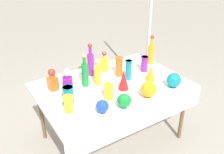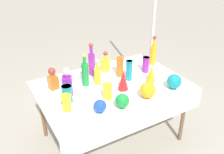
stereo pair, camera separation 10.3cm
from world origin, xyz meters
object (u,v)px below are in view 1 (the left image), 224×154
Objects in this scene: tall_bottle_3 at (97,75)px; round_bowl_3 at (149,89)px; slender_vase_2 at (129,70)px; slender_vase_5 at (144,63)px; slender_vase_1 at (68,103)px; slender_vase_3 at (119,66)px; round_bowl_0 at (102,106)px; cardboard_box_behind_left at (97,81)px; square_decanter_1 at (53,81)px; round_bowl_1 at (174,80)px; fluted_vase_0 at (124,80)px; square_decanter_2 at (68,83)px; fluted_vase_1 at (151,73)px; canopy_pole at (150,26)px; slender_vase_4 at (109,91)px; slender_vase_0 at (68,95)px; tall_bottle_0 at (91,63)px; tall_bottle_1 at (151,53)px; tall_bottle_2 at (85,74)px; round_bowl_2 at (124,101)px.

round_bowl_3 is (0.30, -0.51, -0.03)m from tall_bottle_3.
slender_vase_2 is 0.30m from slender_vase_5.
slender_vase_1 is 0.85m from slender_vase_3.
cardboard_box_behind_left is at bearing 62.85° from round_bowl_0.
slender_vase_5 is at bearing -82.92° from cardboard_box_behind_left.
cardboard_box_behind_left is (0.97, 0.81, -0.69)m from square_decanter_1.
cardboard_box_behind_left is (0.20, 0.92, -0.70)m from slender_vase_3.
round_bowl_0 is at bearing 178.91° from round_bowl_1.
fluted_vase_0 is at bearing -105.67° from cardboard_box_behind_left.
square_decanter_2 is 0.93m from fluted_vase_1.
slender_vase_5 is 0.88m from canopy_pole.
slender_vase_4 is 0.96× the size of round_bowl_3.
cardboard_box_behind_left is at bearing 74.33° from fluted_vase_0.
slender_vase_0 is 0.80m from round_bowl_3.
slender_vase_3 reaches higher than slender_vase_4.
tall_bottle_0 is at bearing -123.08° from cardboard_box_behind_left.
canopy_pole is (0.68, 0.86, 0.20)m from fluted_vase_1.
tall_bottle_1 reaches higher than slender_vase_0.
fluted_vase_0 is (-0.13, -0.28, -0.01)m from slender_vase_3.
tall_bottle_2 is 2.58× the size of round_bowl_2.
tall_bottle_0 is 1.78× the size of fluted_vase_0.
slender_vase_2 is 0.25m from fluted_vase_1.
slender_vase_1 is at bearing 165.17° from round_bowl_3.
tall_bottle_2 is 1.68× the size of fluted_vase_0.
slender_vase_4 reaches higher than slender_vase_1.
tall_bottle_3 is 0.99× the size of square_decanter_2.
tall_bottle_1 reaches higher than slender_vase_4.
tall_bottle_0 reaches higher than slender_vase_2.
slender_vase_5 reaches higher than round_bowl_3.
round_bowl_3 is at bearing -2.47° from round_bowl_0.
tall_bottle_2 is at bearing 128.29° from round_bowl_3.
square_decanter_2 is 1.35× the size of fluted_vase_0.
round_bowl_3 is at bearing -124.82° from slender_vase_5.
fluted_vase_1 reaches higher than slender_vase_1.
slender_vase_5 is at bearing -23.38° from tall_bottle_0.
square_decanter_2 is at bearing 66.95° from slender_vase_1.
slender_vase_5 is (0.29, 0.07, -0.02)m from slender_vase_2.
slender_vase_5 is (1.09, -0.18, -0.01)m from square_decanter_1.
fluted_vase_1 is at bearing -14.05° from square_decanter_2.
tall_bottle_2 is at bearing 36.44° from slender_vase_0.
canopy_pole is at bearing 50.20° from round_bowl_3.
tall_bottle_0 is 0.45m from slender_vase_2.
canopy_pole is (1.23, 1.12, 0.23)m from round_bowl_2.
slender_vase_3 reaches higher than slender_vase_1.
round_bowl_3 is (-0.35, -0.01, 0.00)m from round_bowl_1.
tall_bottle_0 reaches higher than fluted_vase_1.
tall_bottle_3 reaches higher than slender_vase_3.
square_decanter_1 is 1.52× the size of slender_vase_1.
slender_vase_5 is at bearing 7.79° from slender_vase_0.
slender_vase_0 is at bearing -112.48° from square_decanter_2.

